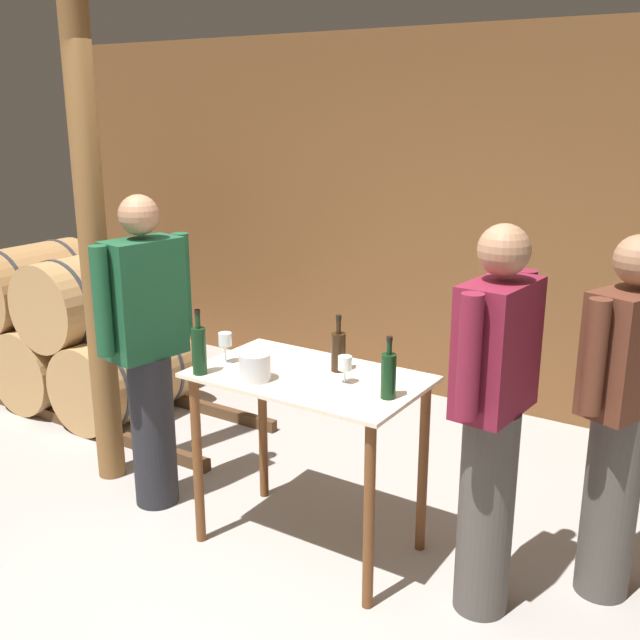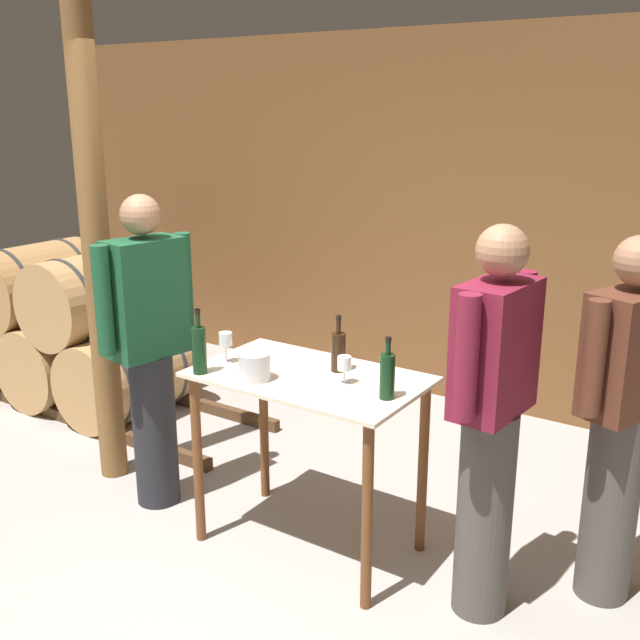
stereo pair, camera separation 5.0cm
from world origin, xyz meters
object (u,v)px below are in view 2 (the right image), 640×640
Objects in this scene: person_host at (621,416)px; person_visitor_bearded at (491,419)px; wooden_post at (97,256)px; person_visitor_with_scarf at (149,346)px; wine_glass_near_left at (226,340)px; wine_glass_near_center at (344,364)px; wine_bottle_far_left at (199,349)px; wine_bottle_center at (387,375)px; wine_bottle_left at (338,350)px; ice_bucket at (255,367)px.

person_visitor_bearded is (-0.43, -0.41, 0.04)m from person_host.
person_visitor_with_scarf is (0.47, -0.08, -0.43)m from wooden_post.
wine_glass_near_center is at bearing 6.70° from wine_glass_near_left.
person_host is at bearing 20.96° from wine_bottle_far_left.
wine_bottle_center is 1.81× the size of wine_glass_near_left.
wooden_post is 1.56× the size of person_visitor_bearded.
wine_bottle_left is (1.52, 0.15, -0.32)m from wooden_post.
ice_bucket is at bearing -167.44° from wine_bottle_center.
person_host is at bearing 12.72° from person_visitor_with_scarf.
wine_bottle_center is at bearing 13.44° from wine_bottle_far_left.
ice_bucket is 0.09× the size of person_visitor_with_scarf.
person_visitor_with_scarf reaches higher than person_host.
wine_bottle_center reaches higher than wine_bottle_left.
wine_bottle_far_left is 0.29m from ice_bucket.
ice_bucket is (-0.38, -0.19, -0.03)m from wine_glass_near_center.
wine_bottle_left is at bearing 21.01° from wine_glass_near_left.
wine_glass_near_center is 0.72m from person_visitor_bearded.
wine_bottle_left is at bearing 36.24° from wine_bottle_far_left.
wine_glass_near_center is 0.42m from ice_bucket.
wine_glass_near_center is at bearing 22.12° from wine_bottle_far_left.
wine_bottle_left is 0.99× the size of wine_bottle_center.
wine_glass_near_center reaches higher than ice_bucket.
wine_glass_near_center is (0.65, 0.08, -0.02)m from wine_glass_near_left.
wine_glass_near_left is 1.18× the size of wine_glass_near_center.
wine_bottle_far_left is at bearing -164.57° from ice_bucket.
wine_bottle_center reaches higher than ice_bucket.
person_visitor_bearded reaches higher than wine_bottle_left.
wooden_post is at bearing 176.50° from wine_glass_near_left.
wine_glass_near_center is 1.18m from person_visitor_with_scarf.
wine_bottle_left is 0.57m from wine_glass_near_left.
wine_glass_near_center is at bearing -159.72° from person_host.
person_visitor_with_scarf is at bearing -177.94° from wine_bottle_center.
wine_bottle_left is at bearing 12.26° from person_visitor_with_scarf.
wine_bottle_far_left is at bearing -157.88° from wine_glass_near_center.
wine_bottle_far_left is 2.14× the size of ice_bucket.
wine_bottle_center is 1.43m from person_visitor_with_scarf.
wooden_post is 1.62× the size of person_host.
wine_glass_near_left is 0.30m from ice_bucket.
wine_glass_near_left reaches higher than ice_bucket.
wine_bottle_center is 0.48m from person_visitor_bearded.
wine_bottle_center is (1.89, -0.03, -0.31)m from wooden_post.
wooden_post is 2.85m from person_host.
person_visitor_bearded is (1.36, 0.08, -0.12)m from wine_glass_near_left.
person_host reaches higher than ice_bucket.
wine_bottle_left is 0.16× the size of person_visitor_bearded.
wine_bottle_far_left is 0.67m from wine_bottle_left.
wine_glass_near_center is at bearing -179.34° from person_visitor_bearded.
wine_bottle_center is at bearing -25.96° from wine_bottle_left.
wooden_post is 9.57× the size of wine_bottle_left.
wine_bottle_center is 0.16× the size of person_visitor_bearded.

